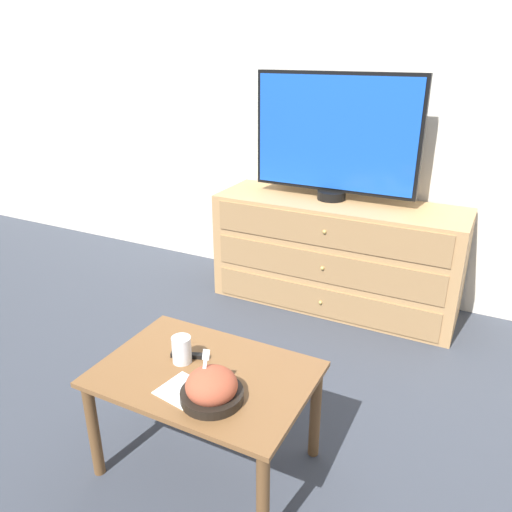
# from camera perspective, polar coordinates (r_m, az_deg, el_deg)

# --- Properties ---
(ground_plane) EXTENTS (12.00, 12.00, 0.00)m
(ground_plane) POSITION_cam_1_polar(r_m,az_deg,el_deg) (3.56, 11.60, -3.71)
(ground_plane) COLOR #383D47
(wall_back) EXTENTS (12.00, 0.05, 2.60)m
(wall_back) POSITION_cam_1_polar(r_m,az_deg,el_deg) (3.23, 13.61, 17.58)
(wall_back) COLOR silver
(wall_back) RESTS_ON ground_plane
(dresser) EXTENTS (1.53, 0.50, 0.69)m
(dresser) POSITION_cam_1_polar(r_m,az_deg,el_deg) (3.20, 9.08, 0.20)
(dresser) COLOR tan
(dresser) RESTS_ON ground_plane
(tv) EXTENTS (1.01, 0.17, 0.74)m
(tv) POSITION_cam_1_polar(r_m,az_deg,el_deg) (3.06, 9.03, 13.35)
(tv) COLOR black
(tv) RESTS_ON dresser
(coffee_table) EXTENTS (0.79, 0.55, 0.44)m
(coffee_table) POSITION_cam_1_polar(r_m,az_deg,el_deg) (1.96, -5.81, -14.70)
(coffee_table) COLOR brown
(coffee_table) RESTS_ON ground_plane
(takeout_bowl) EXTENTS (0.22, 0.22, 0.17)m
(takeout_bowl) POSITION_cam_1_polar(r_m,az_deg,el_deg) (1.76, -5.09, -14.83)
(takeout_bowl) COLOR black
(takeout_bowl) RESTS_ON coffee_table
(drink_cup) EXTENTS (0.07, 0.07, 0.11)m
(drink_cup) POSITION_cam_1_polar(r_m,az_deg,el_deg) (1.96, -8.48, -10.70)
(drink_cup) COLOR beige
(drink_cup) RESTS_ON coffee_table
(napkin) EXTENTS (0.18, 0.18, 0.00)m
(napkin) POSITION_cam_1_polar(r_m,az_deg,el_deg) (1.84, -8.38, -14.91)
(napkin) COLOR white
(napkin) RESTS_ON coffee_table
(remote_control) EXTENTS (0.15, 0.07, 0.02)m
(remote_control) POSITION_cam_1_polar(r_m,az_deg,el_deg) (2.00, -7.57, -11.20)
(remote_control) COLOR black
(remote_control) RESTS_ON coffee_table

